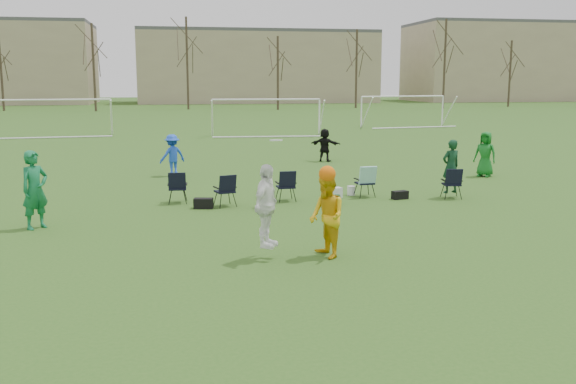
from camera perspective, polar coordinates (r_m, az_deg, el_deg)
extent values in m
plane|color=#2E581B|center=(12.08, 2.10, -8.01)|extent=(260.00, 260.00, 0.00)
imported|color=#136E3F|center=(17.30, -21.58, 0.18)|extent=(0.85, 0.85, 1.99)
imported|color=blue|center=(25.46, -10.24, 3.24)|extent=(1.21, 1.02, 1.62)
imported|color=#12651D|center=(26.04, 17.12, 3.24)|extent=(0.99, 1.00, 1.75)
imported|color=black|center=(29.60, 3.29, 4.20)|extent=(1.43, 1.11, 1.52)
imported|color=white|center=(13.27, -1.95, -1.26)|extent=(0.88, 1.10, 1.75)
imported|color=gold|center=(13.52, 3.47, -2.21)|extent=(0.83, 0.98, 1.76)
sphere|color=orange|center=(13.36, 3.51, 1.61)|extent=(0.35, 0.35, 0.35)
cylinder|color=white|center=(13.13, -1.08, 4.62)|extent=(0.27, 0.27, 0.04)
imported|color=#0F371E|center=(21.02, 14.28, 2.22)|extent=(0.70, 0.54, 1.71)
cube|color=black|center=(18.94, -7.52, -1.00)|extent=(0.60, 0.41, 0.30)
cube|color=pink|center=(18.84, -2.22, -0.82)|extent=(0.37, 0.26, 0.40)
cube|color=#103C14|center=(19.42, 3.98, -0.69)|extent=(0.49, 0.35, 0.28)
cube|color=white|center=(20.55, 4.19, -0.05)|extent=(0.46, 0.36, 0.32)
cylinder|color=white|center=(21.02, 5.63, 0.13)|extent=(0.26, 0.26, 0.30)
cube|color=black|center=(20.55, 9.92, -0.26)|extent=(0.55, 0.37, 0.26)
cube|color=black|center=(19.86, -9.79, 0.42)|extent=(0.63, 0.63, 0.96)
cube|color=black|center=(19.13, -5.64, 0.15)|extent=(0.74, 0.74, 0.96)
cube|color=black|center=(19.88, -0.20, 0.57)|extent=(0.63, 0.63, 0.96)
cube|color=black|center=(20.75, 6.83, 0.90)|extent=(0.66, 0.66, 0.96)
cube|color=black|center=(21.01, 14.33, 0.77)|extent=(0.68, 0.68, 0.96)
cylinder|color=white|center=(45.76, -15.42, 6.45)|extent=(0.12, 0.12, 2.40)
cylinder|color=white|center=(45.84, -20.09, 7.71)|extent=(7.28, 0.76, 0.12)
cylinder|color=white|center=(43.63, -6.76, 6.58)|extent=(0.12, 0.12, 2.40)
cylinder|color=white|center=(44.21, 2.81, 6.68)|extent=(0.12, 0.12, 2.40)
cylinder|color=white|center=(43.72, -1.96, 8.23)|extent=(7.29, 0.63, 0.12)
cylinder|color=white|center=(50.99, 6.54, 7.07)|extent=(0.12, 0.12, 2.40)
cylinder|color=white|center=(54.48, 13.57, 7.04)|extent=(0.12, 0.12, 2.40)
cylinder|color=white|center=(52.60, 10.21, 8.37)|extent=(7.25, 1.13, 0.12)
cylinder|color=#382B21|center=(84.97, -24.14, 9.64)|extent=(0.28, 0.28, 9.00)
cylinder|color=#382B21|center=(80.17, -16.89, 10.53)|extent=(0.28, 0.28, 10.20)
cylinder|color=#382B21|center=(82.77, -8.95, 11.22)|extent=(0.28, 0.28, 11.40)
cylinder|color=#382B21|center=(80.85, -0.91, 10.52)|extent=(0.28, 0.28, 9.00)
cylinder|color=#382B21|center=(86.28, 6.10, 10.83)|extent=(0.28, 0.28, 10.20)
cylinder|color=#382B21|center=(87.29, 13.75, 10.99)|extent=(0.28, 0.28, 11.40)
cylinder|color=#382B21|center=(94.90, 19.13, 9.90)|extent=(0.28, 0.28, 9.00)
cube|color=tan|center=(108.20, -2.86, 10.90)|extent=(38.00, 16.00, 11.00)
cube|color=tan|center=(121.70, 18.01, 10.80)|extent=(30.00, 16.00, 13.00)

